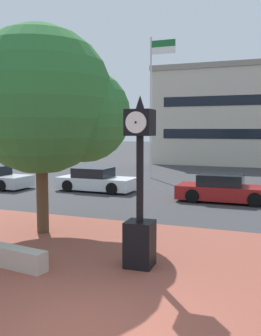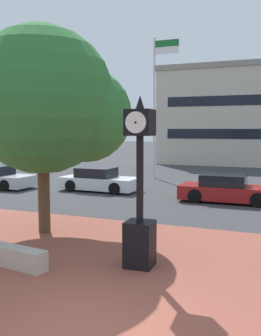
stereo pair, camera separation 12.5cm
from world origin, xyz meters
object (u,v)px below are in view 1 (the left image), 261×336
(car_street_mid, at_px, (224,190))
(flagpole_primary, at_px, (153,96))
(car_street_near, at_px, (96,181))
(plaza_tree, at_px, (50,104))
(street_clock, at_px, (140,200))

(car_street_mid, relative_size, flagpole_primary, 0.46)
(flagpole_primary, bearing_deg, car_street_near, -99.40)
(plaza_tree, distance_m, car_street_near, 9.42)
(car_street_near, distance_m, flagpole_primary, 8.44)
(street_clock, bearing_deg, car_street_mid, 82.89)
(car_street_near, height_order, flagpole_primary, flagpole_primary)
(plaza_tree, height_order, car_street_near, plaza_tree)
(plaza_tree, xyz_separation_m, car_street_mid, (4.48, 7.59, -3.61))
(car_street_mid, bearing_deg, plaza_tree, -31.27)
(plaza_tree, xyz_separation_m, car_street_near, (-2.55, 8.32, -3.61))
(car_street_near, height_order, car_street_mid, same)
(car_street_near, relative_size, flagpole_primary, 0.45)
(street_clock, bearing_deg, flagpole_primary, 104.13)
(street_clock, distance_m, flagpole_primary, 18.20)
(street_clock, height_order, car_street_near, street_clock)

